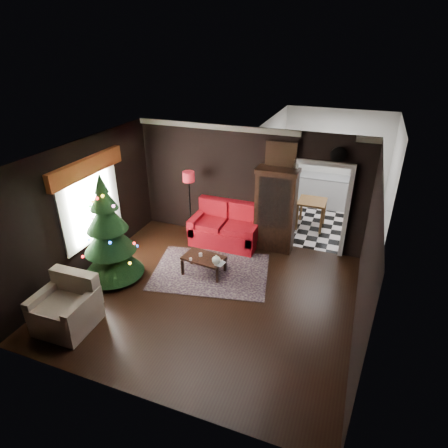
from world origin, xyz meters
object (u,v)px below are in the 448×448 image
at_px(christmas_tree, 108,233).
at_px(teapot, 216,260).
at_px(curio_cabinet, 275,212).
at_px(coffee_table, 204,265).
at_px(wall_clock, 338,155).
at_px(loveseat, 225,225).
at_px(kitchen_table, 311,214).
at_px(armchair, 65,305).
at_px(floor_lamp, 190,207).

distance_m(christmas_tree, teapot, 2.23).
height_order(curio_cabinet, coffee_table, curio_cabinet).
xyz_separation_m(coffee_table, wall_clock, (2.33, 1.77, 2.17)).
bearing_deg(wall_clock, christmas_tree, -147.60).
xyz_separation_m(christmas_tree, coffee_table, (1.72, 0.80, -0.84)).
relative_size(loveseat, wall_clock, 5.31).
xyz_separation_m(loveseat, teapot, (0.37, -1.52, -0.00)).
distance_m(loveseat, christmas_tree, 2.81).
bearing_deg(coffee_table, christmas_tree, -155.18).
relative_size(curio_cabinet, kitchen_table, 2.53).
bearing_deg(kitchen_table, armchair, -121.92).
height_order(loveseat, wall_clock, wall_clock).
bearing_deg(wall_clock, armchair, -133.37).
relative_size(loveseat, floor_lamp, 0.94).
relative_size(loveseat, coffee_table, 1.96).
xyz_separation_m(curio_cabinet, kitchen_table, (0.65, 1.43, -0.57)).
bearing_deg(christmas_tree, loveseat, 51.96).
height_order(loveseat, floor_lamp, floor_lamp).
bearing_deg(floor_lamp, kitchen_table, 30.93).
bearing_deg(loveseat, kitchen_table, 42.51).
height_order(christmas_tree, wall_clock, wall_clock).
distance_m(loveseat, wall_clock, 3.04).
height_order(loveseat, armchair, loveseat).
bearing_deg(floor_lamp, loveseat, -0.70).
xyz_separation_m(floor_lamp, kitchen_table, (2.73, 1.64, -0.45)).
distance_m(wall_clock, kitchen_table, 2.43).
height_order(floor_lamp, teapot, floor_lamp).
bearing_deg(armchair, loveseat, 65.91).
distance_m(christmas_tree, wall_clock, 4.97).
xyz_separation_m(christmas_tree, wall_clock, (4.05, 2.57, 1.33)).
height_order(curio_cabinet, armchair, curio_cabinet).
relative_size(loveseat, armchair, 1.77).
height_order(curio_cabinet, kitchen_table, curio_cabinet).
relative_size(curio_cabinet, christmas_tree, 0.80).
bearing_deg(loveseat, coffee_table, -89.00).
xyz_separation_m(curio_cabinet, armchair, (-2.70, -3.95, -0.49)).
relative_size(floor_lamp, coffee_table, 2.08).
relative_size(armchair, coffee_table, 1.11).
xyz_separation_m(loveseat, kitchen_table, (1.80, 1.65, -0.12)).
bearing_deg(wall_clock, kitchen_table, 113.75).
bearing_deg(armchair, curio_cabinet, 54.12).
xyz_separation_m(curio_cabinet, wall_clock, (1.20, 0.18, 1.43)).
bearing_deg(teapot, curio_cabinet, 65.88).
xyz_separation_m(coffee_table, kitchen_table, (1.78, 3.02, 0.17)).
height_order(loveseat, kitchen_table, loveseat).
distance_m(floor_lamp, wall_clock, 3.65).
relative_size(loveseat, curio_cabinet, 0.89).
xyz_separation_m(armchair, coffee_table, (1.57, 2.36, -0.25)).
height_order(christmas_tree, kitchen_table, christmas_tree).
bearing_deg(armchair, floor_lamp, 79.13).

